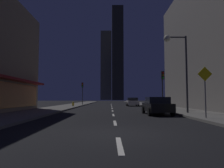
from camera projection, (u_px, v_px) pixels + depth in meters
name	position (u px, v px, depth m)	size (l,w,h in m)	color
ground_plane	(111.00, 105.00, 39.75)	(78.00, 136.00, 0.10)	black
sidewalk_right	(147.00, 105.00, 39.83)	(4.00, 76.00, 0.15)	#605E59
sidewalk_left	(76.00, 105.00, 39.69)	(4.00, 76.00, 0.15)	#605E59
lane_marking_center	(112.00, 108.00, 26.59)	(0.16, 43.80, 0.01)	silver
skyscraper_distant_tall	(106.00, 66.00, 159.13)	(8.40, 6.87, 53.92)	#635E4A
skyscraper_distant_mid	(118.00, 53.00, 141.68)	(7.83, 8.99, 65.50)	#302D24
car_parked_near	(157.00, 106.00, 16.69)	(1.98, 4.24, 1.45)	black
car_parked_far	(132.00, 102.00, 34.96)	(1.98, 4.24, 1.45)	silver
fire_hydrant_far_left	(73.00, 104.00, 30.84)	(0.42, 0.30, 0.65)	gold
traffic_light_near_right	(163.00, 81.00, 22.18)	(0.32, 0.48, 4.20)	#2D2D2D
traffic_light_far_left	(82.00, 88.00, 38.37)	(0.32, 0.48, 4.20)	#2D2D2D
street_lamp_right	(177.00, 54.00, 17.18)	(1.96, 0.56, 6.58)	#38383D
pedestrian_crossing_sign	(205.00, 87.00, 12.49)	(0.91, 0.08, 3.15)	slate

